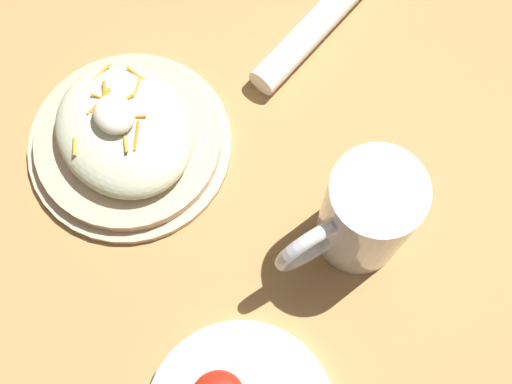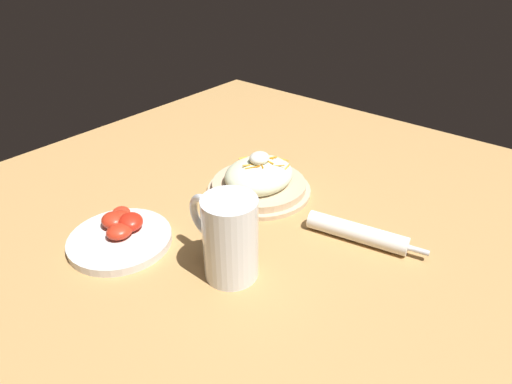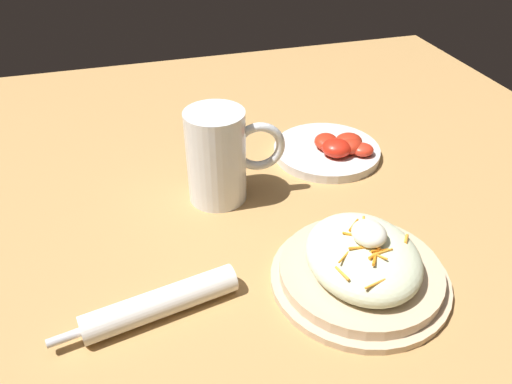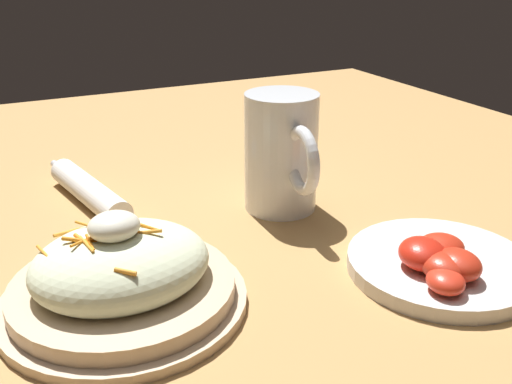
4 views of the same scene
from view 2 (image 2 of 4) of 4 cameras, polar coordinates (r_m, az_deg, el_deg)
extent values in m
plane|color=#B2844C|center=(0.81, 1.82, -6.72)|extent=(1.43, 1.43, 0.00)
cylinder|color=#D1B28E|center=(0.95, 0.39, 0.26)|extent=(0.23, 0.23, 0.01)
cylinder|color=#D1B28E|center=(0.95, 0.39, 0.93)|extent=(0.20, 0.20, 0.02)
ellipsoid|color=beige|center=(0.93, 0.40, 2.24)|extent=(0.16, 0.14, 0.06)
cylinder|color=orange|center=(0.91, -0.90, 3.55)|extent=(0.03, 0.02, 0.01)
cylinder|color=orange|center=(0.91, 0.75, 3.54)|extent=(0.02, 0.02, 0.00)
cylinder|color=orange|center=(0.94, 1.63, 4.52)|extent=(0.02, 0.02, 0.00)
cylinder|color=orange|center=(0.93, 4.06, 3.25)|extent=(0.02, 0.01, 0.00)
cylinder|color=orange|center=(0.94, 1.10, 4.54)|extent=(0.00, 0.02, 0.01)
cylinder|color=orange|center=(0.92, 1.68, 3.98)|extent=(0.01, 0.03, 0.00)
cylinder|color=orange|center=(0.94, 1.17, 4.59)|extent=(0.01, 0.03, 0.00)
cylinder|color=orange|center=(0.94, 1.71, 4.46)|extent=(0.01, 0.02, 0.01)
cylinder|color=orange|center=(0.92, 2.81, 3.47)|extent=(0.02, 0.03, 0.00)
cylinder|color=orange|center=(0.93, 0.92, 4.24)|extent=(0.03, 0.01, 0.01)
cylinder|color=orange|center=(0.96, 3.57, 4.28)|extent=(0.01, 0.03, 0.00)
cylinder|color=orange|center=(0.96, -1.72, 4.47)|extent=(0.02, 0.01, 0.01)
cylinder|color=orange|center=(0.90, -0.47, 3.23)|extent=(0.02, 0.02, 0.01)
cylinder|color=orange|center=(0.94, 1.81, 4.46)|extent=(0.03, 0.02, 0.01)
ellipsoid|color=white|center=(0.92, 0.44, 4.46)|extent=(0.05, 0.04, 0.02)
cylinder|color=white|center=(0.70, -3.66, -5.93)|extent=(0.09, 0.09, 0.15)
cylinder|color=orange|center=(0.71, -3.61, -7.13)|extent=(0.08, 0.08, 0.11)
cylinder|color=white|center=(0.68, -3.77, -3.22)|extent=(0.08, 0.08, 0.01)
torus|color=white|center=(0.73, -6.66, -3.16)|extent=(0.02, 0.08, 0.08)
cylinder|color=white|center=(0.83, 13.01, -5.15)|extent=(0.07, 0.19, 0.03)
cylinder|color=silver|center=(0.81, 20.47, -7.17)|extent=(0.02, 0.04, 0.01)
cylinder|color=silver|center=(0.84, -17.31, -5.98)|extent=(0.19, 0.19, 0.02)
ellipsoid|color=red|center=(0.83, -17.47, -4.97)|extent=(0.06, 0.06, 0.02)
ellipsoid|color=red|center=(0.83, -17.29, -4.87)|extent=(0.06, 0.05, 0.02)
ellipsoid|color=red|center=(0.88, -17.19, -2.63)|extent=(0.05, 0.05, 0.02)
ellipsoid|color=red|center=(0.86, -18.15, -3.52)|extent=(0.05, 0.05, 0.03)
ellipsoid|color=red|center=(0.86, -17.29, -3.27)|extent=(0.04, 0.05, 0.03)
ellipsoid|color=red|center=(0.84, -16.07, -3.77)|extent=(0.06, 0.07, 0.03)
camera|label=1|loc=(0.70, -29.90, 44.83)|focal=47.16mm
camera|label=3|loc=(1.07, 28.55, 26.25)|focal=35.46mm
camera|label=4|loc=(1.23, -14.69, 21.35)|focal=40.73mm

